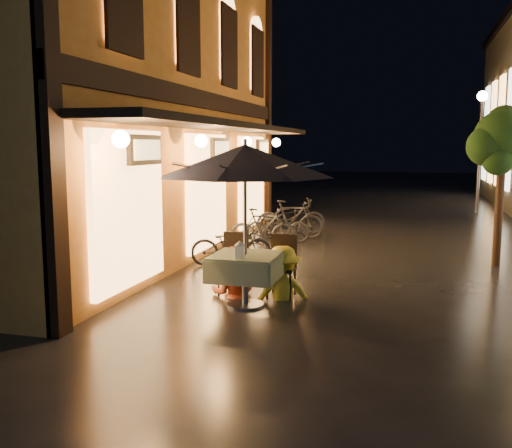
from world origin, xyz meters
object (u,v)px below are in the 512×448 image
(cafe_table, at_px, (245,267))
(person_orange, at_px, (234,248))
(bicycle_0, at_px, (231,245))
(patio_umbrella, at_px, (245,161))
(person_yellow, at_px, (283,247))
(table_lantern, at_px, (240,248))

(cafe_table, height_order, person_orange, person_orange)
(bicycle_0, bearing_deg, patio_umbrella, -177.60)
(cafe_table, distance_m, person_yellow, 0.76)
(patio_umbrella, relative_size, person_yellow, 1.61)
(cafe_table, xyz_separation_m, person_yellow, (0.43, 0.59, 0.22))
(person_yellow, height_order, bicycle_0, person_yellow)
(person_orange, height_order, bicycle_0, person_orange)
(cafe_table, bearing_deg, person_orange, 122.20)
(patio_umbrella, relative_size, person_orange, 1.69)
(person_yellow, distance_m, bicycle_0, 2.61)
(cafe_table, xyz_separation_m, table_lantern, (0.00, -0.28, 0.33))
(patio_umbrella, distance_m, person_yellow, 1.53)
(table_lantern, bearing_deg, person_yellow, 63.56)
(cafe_table, bearing_deg, bicycle_0, 111.85)
(patio_umbrella, xyz_separation_m, person_yellow, (0.43, 0.59, -1.35))
(cafe_table, distance_m, person_orange, 0.69)
(person_yellow, bearing_deg, cafe_table, 33.79)
(table_lantern, bearing_deg, person_orange, 112.94)
(cafe_table, relative_size, person_orange, 0.65)
(cafe_table, relative_size, person_yellow, 0.62)
(cafe_table, relative_size, table_lantern, 3.96)
(cafe_table, height_order, patio_umbrella, patio_umbrella)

